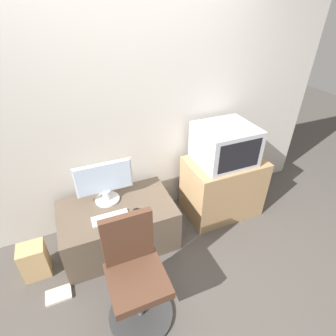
{
  "coord_description": "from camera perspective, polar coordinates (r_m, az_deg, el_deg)",
  "views": [
    {
      "loc": [
        -0.57,
        -0.99,
        2.14
      ],
      "look_at": [
        0.26,
        0.99,
        0.72
      ],
      "focal_mm": 28.0,
      "sensor_mm": 36.0,
      "label": 1
    }
  ],
  "objects": [
    {
      "name": "desk",
      "position": [
        2.7,
        -10.66,
        -12.16
      ],
      "size": [
        1.07,
        0.65,
        0.47
      ],
      "color": "brown",
      "rests_on": "ground_plane"
    },
    {
      "name": "ground_plane",
      "position": [
        2.43,
        3.92,
        -28.58
      ],
      "size": [
        12.0,
        12.0,
        0.0
      ],
      "primitive_type": "plane",
      "color": "#4C4742"
    },
    {
      "name": "book",
      "position": [
        2.65,
        -22.69,
        -24.11
      ],
      "size": [
        0.21,
        0.14,
        0.02
      ],
      "color": "beige",
      "rests_on": "ground_plane"
    },
    {
      "name": "cardboard_box_lower",
      "position": [
        2.74,
        -27.05,
        -17.52
      ],
      "size": [
        0.22,
        0.18,
        0.34
      ],
      "color": "tan",
      "rests_on": "ground_plane"
    },
    {
      "name": "mouse",
      "position": [
        2.47,
        -7.01,
        -9.0
      ],
      "size": [
        0.06,
        0.04,
        0.03
      ],
      "color": "black",
      "rests_on": "desk"
    },
    {
      "name": "main_monitor",
      "position": [
        2.52,
        -13.6,
        -3.1
      ],
      "size": [
        0.53,
        0.23,
        0.42
      ],
      "color": "silver",
      "rests_on": "desk"
    },
    {
      "name": "wall_back",
      "position": [
        2.53,
        -8.51,
        13.63
      ],
      "size": [
        4.4,
        0.05,
        2.6
      ],
      "color": "beige",
      "rests_on": "ground_plane"
    },
    {
      "name": "keyboard",
      "position": [
        2.44,
        -12.41,
        -10.55
      ],
      "size": [
        0.33,
        0.13,
        0.01
      ],
      "color": "silver",
      "rests_on": "desk"
    },
    {
      "name": "office_chair",
      "position": [
        2.1,
        -6.98,
        -22.96
      ],
      "size": [
        0.51,
        0.51,
        0.93
      ],
      "color": "#333333",
      "rests_on": "ground_plane"
    },
    {
      "name": "side_stand",
      "position": [
        3.03,
        11.74,
        -3.95
      ],
      "size": [
        0.82,
        0.54,
        0.68
      ],
      "color": "#A37F56",
      "rests_on": "ground_plane"
    },
    {
      "name": "crt_tv",
      "position": [
        2.74,
        12.29,
        5.08
      ],
      "size": [
        0.56,
        0.52,
        0.39
      ],
      "color": "#B7B7BC",
      "rests_on": "side_stand"
    }
  ]
}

